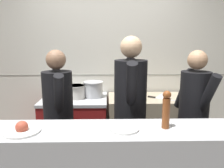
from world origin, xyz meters
TOP-DOWN VIEW (x-y plane):
  - wall_back_tiled at (0.00, 1.47)m, footprint 8.00×0.06m
  - oven_range at (-0.46, 1.07)m, footprint 0.90×0.71m
  - prep_counter at (0.65, 1.07)m, footprint 1.26×0.65m
  - stock_pot at (-0.75, 1.03)m, footprint 0.27×0.27m
  - sauce_pot at (-0.44, 1.06)m, footprint 0.28×0.28m
  - braising_pot at (-0.20, 1.12)m, footprint 0.28×0.28m
  - mixing_bowl_steel at (0.79, 1.05)m, footprint 0.20×0.20m
  - chefs_knife at (0.71, 0.99)m, footprint 0.34×0.23m
  - plated_dish_main at (-0.67, -0.30)m, footprint 0.28×0.28m
  - plated_dish_appetiser at (0.13, -0.27)m, footprint 0.23×0.23m
  - pepper_mill at (0.47, -0.24)m, footprint 0.07×0.07m
  - chef_head_cook at (-0.54, 0.39)m, footprint 0.40×0.69m
  - chef_sous at (0.25, 0.37)m, footprint 0.37×0.75m
  - chef_line at (0.96, 0.38)m, footprint 0.40×0.68m

SIDE VIEW (x-z plane):
  - prep_counter at x=0.65m, z-range 0.00..0.88m
  - oven_range at x=-0.46m, z-range 0.00..0.88m
  - chef_line at x=0.96m, z-range 0.09..1.67m
  - chef_head_cook at x=-0.54m, z-range 0.09..1.67m
  - chefs_knife at x=0.71m, z-range 0.88..0.90m
  - mixing_bowl_steel at x=0.79m, z-range 0.88..0.96m
  - chef_sous at x=0.25m, z-range 0.10..1.82m
  - sauce_pot at x=-0.44m, z-range 0.89..1.07m
  - stock_pot at x=-0.75m, z-range 0.89..1.07m
  - plated_dish_appetiser at x=0.13m, z-range 0.97..0.99m
  - plated_dish_main at x=-0.67m, z-range 0.95..1.04m
  - braising_pot at x=-0.20m, z-range 0.89..1.11m
  - pepper_mill at x=0.47m, z-range 0.98..1.29m
  - wall_back_tiled at x=0.00m, z-range 0.00..2.60m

